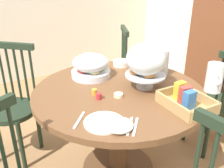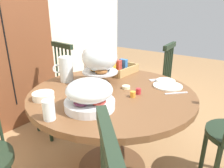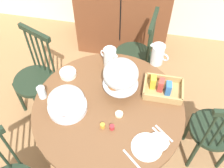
{
  "view_description": "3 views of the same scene",
  "coord_description": "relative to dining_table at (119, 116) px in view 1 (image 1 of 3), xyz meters",
  "views": [
    {
      "loc": [
        1.25,
        -0.85,
        1.49
      ],
      "look_at": [
        -0.19,
        -0.07,
        0.74
      ],
      "focal_mm": 39.97,
      "sensor_mm": 36.0,
      "label": 1
    },
    {
      "loc": [
        -1.16,
        -0.93,
        1.29
      ],
      "look_at": [
        -0.09,
        -0.07,
        0.79
      ],
      "focal_mm": 32.4,
      "sensor_mm": 36.0,
      "label": 2
    },
    {
      "loc": [
        0.15,
        -1.18,
        2.42
      ],
      "look_at": [
        -0.09,
        0.08,
        0.84
      ],
      "focal_mm": 41.64,
      "sensor_mm": 36.0,
      "label": 3
    }
  ],
  "objects": [
    {
      "name": "cereal_bowl",
      "position": [
        -0.4,
        0.25,
        0.24
      ],
      "size": [
        0.14,
        0.14,
        0.04
      ],
      "primitive_type": "cylinder",
      "color": "white",
      "rests_on": "dining_table"
    },
    {
      "name": "fruit_platter_covered",
      "position": [
        -0.3,
        -0.08,
        0.3
      ],
      "size": [
        0.3,
        0.3,
        0.18
      ],
      "color": "silver",
      "rests_on": "dining_table"
    },
    {
      "name": "drinking_glass",
      "position": [
        -0.53,
        -0.0,
        0.27
      ],
      "size": [
        0.06,
        0.06,
        0.11
      ],
      "primitive_type": "cylinder",
      "color": "silver",
      "rests_on": "dining_table"
    },
    {
      "name": "windsor_chair_near_window",
      "position": [
        -0.81,
        0.37,
        -0.07
      ],
      "size": [
        0.44,
        0.44,
        0.97
      ],
      "color": "#1E2D1E",
      "rests_on": "ground_plane"
    },
    {
      "name": "dinner_fork",
      "position": [
        0.44,
        -0.15,
        0.22
      ],
      "size": [
        0.14,
        0.12,
        0.01
      ],
      "primitive_type": "cube",
      "rotation": [
        0.0,
        0.0,
        5.58
      ],
      "color": "silver",
      "rests_on": "dining_table"
    },
    {
      "name": "milk_pitcher",
      "position": [
        0.32,
        0.55,
        0.31
      ],
      "size": [
        0.18,
        0.11,
        0.2
      ],
      "color": "silver",
      "rests_on": "dining_table"
    },
    {
      "name": "windsor_chair_host_seat",
      "position": [
        0.11,
        0.89,
        -0.07
      ],
      "size": [
        0.4,
        0.4,
        0.97
      ],
      "color": "#1E2D1E",
      "rests_on": "ground_plane"
    },
    {
      "name": "jam_jar_apricot",
      "position": [
        -0.01,
        -0.18,
        0.24
      ],
      "size": [
        0.04,
        0.04,
        0.04
      ],
      "primitive_type": "cylinder",
      "color": "orange",
      "rests_on": "dining_table"
    },
    {
      "name": "dining_table",
      "position": [
        0.0,
        0.0,
        0.0
      ],
      "size": [
        1.19,
        1.19,
        0.74
      ],
      "color": "brown",
      "rests_on": "ground_plane"
    },
    {
      "name": "china_plate_large",
      "position": [
        0.33,
        -0.28,
        0.22
      ],
      "size": [
        0.22,
        0.22,
        0.01
      ],
      "primitive_type": "cylinder",
      "color": "white",
      "rests_on": "dining_table"
    },
    {
      "name": "jam_jar_strawberry",
      "position": [
        0.06,
        -0.18,
        0.24
      ],
      "size": [
        0.04,
        0.04,
        0.04
      ],
      "primitive_type": "cylinder",
      "color": "#B7282D",
      "rests_on": "dining_table"
    },
    {
      "name": "windsor_chair_by_cabinet",
      "position": [
        -0.61,
        -0.65,
        -0.07
      ],
      "size": [
        0.47,
        0.47,
        0.97
      ],
      "color": "#1E2D1E",
      "rests_on": "ground_plane"
    },
    {
      "name": "pastry_stand_with_dome",
      "position": [
        0.06,
        0.17,
        0.41
      ],
      "size": [
        0.28,
        0.28,
        0.34
      ],
      "color": "silver",
      "rests_on": "dining_table"
    },
    {
      "name": "china_plate_small",
      "position": [
        0.4,
        -0.23,
        0.23
      ],
      "size": [
        0.15,
        0.15,
        0.01
      ],
      "primitive_type": "cylinder",
      "color": "white",
      "rests_on": "china_plate_large"
    },
    {
      "name": "cereal_basket",
      "position": [
        0.39,
        0.24,
        0.25
      ],
      "size": [
        0.32,
        0.24,
        0.12
      ],
      "color": "tan",
      "rests_on": "dining_table"
    },
    {
      "name": "butter_dish",
      "position": [
        0.1,
        -0.06,
        0.23
      ],
      "size": [
        0.06,
        0.06,
        0.02
      ],
      "primitive_type": "cylinder",
      "color": "beige",
      "rests_on": "dining_table"
    },
    {
      "name": "table_knife",
      "position": [
        0.42,
        -0.17,
        0.22
      ],
      "size": [
        0.14,
        0.12,
        0.01
      ],
      "primitive_type": "cube",
      "rotation": [
        0.0,
        0.0,
        5.58
      ],
      "color": "silver",
      "rests_on": "dining_table"
    },
    {
      "name": "soup_spoon",
      "position": [
        0.24,
        -0.39,
        0.22
      ],
      "size": [
        0.14,
        0.12,
        0.01
      ],
      "primitive_type": "cube",
      "rotation": [
        0.0,
        0.0,
        5.58
      ],
      "color": "silver",
      "rests_on": "dining_table"
    },
    {
      "name": "orange_juice_pitcher",
      "position": [
        -0.07,
        0.42,
        0.31
      ],
      "size": [
        0.18,
        0.12,
        0.2
      ],
      "color": "silver",
      "rests_on": "dining_table"
    }
  ]
}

